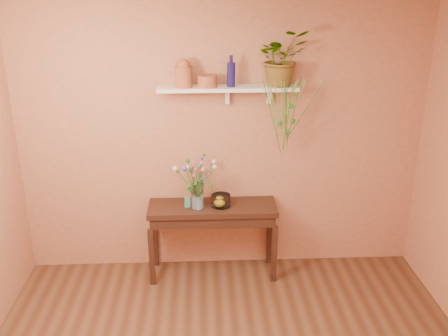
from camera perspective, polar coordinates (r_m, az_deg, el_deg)
The scene contains 13 objects.
room at distance 3.10m, azimuth 1.34°, elevation -8.50°, with size 4.04×4.04×2.70m.
sideboard at distance 4.99m, azimuth -1.31°, elevation -5.46°, with size 1.27×0.41×0.77m.
wall_shelf at distance 4.68m, azimuth 0.56°, elevation 9.08°, with size 1.30×0.24×0.19m.
terracotta_jug at distance 4.61m, azimuth -4.67°, elevation 10.71°, with size 0.19×0.19×0.26m.
terracotta_pot at distance 4.63m, azimuth -1.92°, elevation 9.91°, with size 0.18×0.18×0.11m, color #B05436.
blue_bottle at distance 4.63m, azimuth 0.82°, elevation 10.71°, with size 0.10×0.10×0.29m.
spider_plant at distance 4.70m, azimuth 6.61°, elevation 12.43°, with size 0.46×0.40×0.51m, color #1B6917.
plant_fronds at distance 4.65m, azimuth 7.15°, elevation 6.07°, with size 0.55×0.36×0.71m.
glass_vase at distance 4.86m, azimuth -3.03°, elevation -3.42°, with size 0.12×0.12×0.25m.
bouquet at distance 4.74m, azimuth -3.16°, elevation -0.48°, with size 0.42×0.43×0.42m.
glass_bowl at distance 4.91m, azimuth -0.37°, elevation -3.79°, with size 0.19×0.19×0.11m.
lemon at distance 4.90m, azimuth -0.48°, elevation -3.94°, with size 0.08×0.08×0.08m, color yellow.
carton at distance 4.90m, azimuth -4.22°, elevation -3.89°, with size 0.05×0.04×0.11m, color #2B5E80.
Camera 1 is at (-0.20, -2.70, 2.87)m, focal length 39.95 mm.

